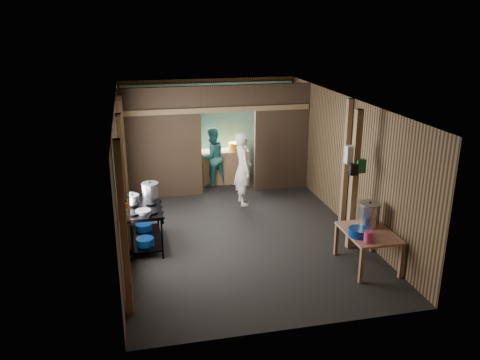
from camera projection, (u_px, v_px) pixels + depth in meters
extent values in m
cube|color=black|center=(238.00, 228.00, 10.08)|extent=(4.50, 7.00, 0.00)
cube|color=#494642|center=(238.00, 101.00, 9.26)|extent=(4.50, 7.00, 0.00)
cube|color=brown|center=(209.00, 129.00, 12.91)|extent=(4.50, 0.00, 2.60)
cube|color=brown|center=(295.00, 244.00, 6.43)|extent=(4.50, 0.00, 2.60)
cube|color=brown|center=(120.00, 175.00, 9.20)|extent=(0.00, 7.00, 2.60)
cube|color=brown|center=(345.00, 160.00, 10.14)|extent=(0.00, 7.00, 2.60)
cube|color=#3F3121|center=(162.00, 144.00, 11.43)|extent=(1.85, 0.10, 2.60)
cube|color=#3F3121|center=(282.00, 137.00, 12.03)|extent=(1.35, 0.10, 2.60)
cube|color=#3F3121|center=(228.00, 98.00, 11.44)|extent=(1.30, 0.10, 0.60)
cube|color=#61A2A0|center=(210.00, 131.00, 12.87)|extent=(4.40, 0.06, 2.50)
cube|color=olive|center=(225.00, 166.00, 12.74)|extent=(1.20, 0.50, 0.85)
cylinder|color=silver|center=(219.00, 106.00, 12.68)|extent=(0.20, 0.03, 0.20)
cube|color=olive|center=(124.00, 231.00, 6.81)|extent=(0.10, 0.12, 2.60)
cube|color=olive|center=(124.00, 189.00, 8.48)|extent=(0.10, 0.12, 2.60)
cube|color=olive|center=(124.00, 157.00, 10.33)|extent=(0.10, 0.12, 2.60)
cube|color=olive|center=(346.00, 163.00, 9.94)|extent=(0.10, 0.12, 2.60)
cube|color=olive|center=(354.00, 181.00, 8.85)|extent=(0.12, 0.12, 2.60)
cube|color=olive|center=(218.00, 110.00, 11.42)|extent=(4.40, 0.12, 0.12)
cylinder|color=gray|center=(121.00, 151.00, 9.47)|extent=(0.03, 0.34, 0.34)
cylinder|color=black|center=(121.00, 151.00, 9.87)|extent=(0.03, 0.30, 0.30)
cube|color=olive|center=(125.00, 211.00, 7.25)|extent=(0.14, 0.80, 0.03)
cylinder|color=silver|center=(125.00, 213.00, 7.00)|extent=(0.07, 0.07, 0.10)
cylinder|color=orange|center=(125.00, 207.00, 7.23)|extent=(0.08, 0.08, 0.10)
cylinder|color=#19532E|center=(125.00, 201.00, 7.43)|extent=(0.06, 0.06, 0.10)
cube|color=silver|center=(352.00, 154.00, 8.76)|extent=(0.22, 0.15, 0.32)
cube|color=#19532E|center=(360.00, 166.00, 8.71)|extent=(0.16, 0.12, 0.24)
cube|color=black|center=(353.00, 169.00, 8.68)|extent=(0.14, 0.10, 0.20)
cylinder|color=#BAB9C6|center=(132.00, 195.00, 9.45)|extent=(0.17, 0.17, 0.09)
cylinder|color=navy|center=(145.00, 241.00, 8.97)|extent=(0.32, 0.32, 0.13)
cylinder|color=navy|center=(144.00, 227.00, 9.60)|extent=(0.32, 0.32, 0.13)
cylinder|color=navy|center=(359.00, 232.00, 8.20)|extent=(0.38, 0.38, 0.13)
cylinder|color=#CF376A|center=(368.00, 237.00, 7.98)|extent=(0.16, 0.16, 0.18)
cube|color=#BAB9C6|center=(375.00, 244.00, 7.90)|extent=(0.29, 0.16, 0.01)
cylinder|color=orange|center=(235.00, 146.00, 12.63)|extent=(0.34, 0.34, 0.19)
imported|color=silver|center=(243.00, 169.00, 11.14)|extent=(0.43, 0.63, 1.67)
imported|color=teal|center=(212.00, 157.00, 12.41)|extent=(0.88, 0.79, 1.49)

